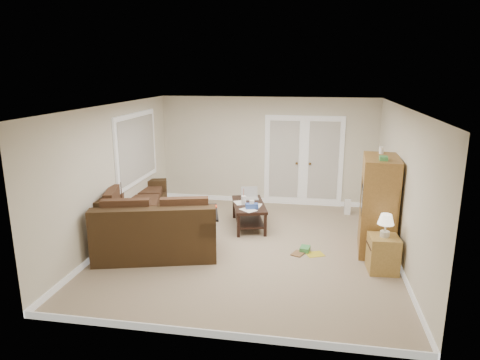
% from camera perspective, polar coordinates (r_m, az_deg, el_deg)
% --- Properties ---
extents(floor, '(5.50, 5.50, 0.00)m').
position_cam_1_polar(floor, '(7.77, 1.26, -8.91)').
color(floor, tan).
rests_on(floor, ground).
extents(ceiling, '(5.00, 5.50, 0.02)m').
position_cam_1_polar(ceiling, '(7.16, 1.37, 9.81)').
color(ceiling, white).
rests_on(ceiling, wall_back).
extents(wall_left, '(0.02, 5.50, 2.50)m').
position_cam_1_polar(wall_left, '(8.11, -16.45, 0.80)').
color(wall_left, beige).
rests_on(wall_left, floor).
extents(wall_right, '(0.02, 5.50, 2.50)m').
position_cam_1_polar(wall_right, '(7.43, 20.74, -0.74)').
color(wall_right, beige).
rests_on(wall_right, floor).
extents(wall_back, '(5.00, 0.02, 2.50)m').
position_cam_1_polar(wall_back, '(10.03, 3.64, 3.87)').
color(wall_back, beige).
rests_on(wall_back, floor).
extents(wall_front, '(5.00, 0.02, 2.50)m').
position_cam_1_polar(wall_front, '(4.79, -3.60, -7.93)').
color(wall_front, beige).
rests_on(wall_front, floor).
extents(baseboards, '(5.00, 5.50, 0.10)m').
position_cam_1_polar(baseboards, '(7.75, 1.26, -8.57)').
color(baseboards, white).
rests_on(baseboards, floor).
extents(french_doors, '(1.80, 0.05, 2.13)m').
position_cam_1_polar(french_doors, '(9.99, 8.45, 2.44)').
color(french_doors, white).
rests_on(french_doors, floor).
extents(window_left, '(0.05, 1.92, 1.42)m').
position_cam_1_polar(window_left, '(8.92, -13.59, 4.15)').
color(window_left, white).
rests_on(window_left, wall_left).
extents(sectional_sofa, '(2.77, 3.23, 0.95)m').
position_cam_1_polar(sectional_sofa, '(8.17, -12.67, -5.28)').
color(sectional_sofa, '#3B2916').
rests_on(sectional_sofa, floor).
extents(coffee_table, '(0.88, 1.31, 0.82)m').
position_cam_1_polar(coffee_table, '(8.67, 1.18, -4.51)').
color(coffee_table, black).
rests_on(coffee_table, floor).
extents(tv_armoire, '(0.65, 1.09, 1.80)m').
position_cam_1_polar(tv_armoire, '(7.72, 17.94, -3.10)').
color(tv_armoire, olive).
rests_on(tv_armoire, floor).
extents(side_cabinet, '(0.47, 0.47, 0.94)m').
position_cam_1_polar(side_cabinet, '(7.12, 18.55, -8.96)').
color(side_cabinet, '#AB833E').
rests_on(side_cabinet, floor).
extents(space_heater, '(0.14, 0.12, 0.33)m').
position_cam_1_polar(space_heater, '(9.71, 14.15, -3.50)').
color(space_heater, white).
rests_on(space_heater, floor).
extents(floor_magazine, '(0.37, 0.33, 0.01)m').
position_cam_1_polar(floor_magazine, '(7.58, 9.95, -9.73)').
color(floor_magazine, gold).
rests_on(floor_magazine, floor).
extents(floor_greenbox, '(0.19, 0.23, 0.08)m').
position_cam_1_polar(floor_greenbox, '(7.66, 8.65, -9.08)').
color(floor_greenbox, '#429249').
rests_on(floor_greenbox, floor).
extents(floor_book, '(0.27, 0.30, 0.02)m').
position_cam_1_polar(floor_book, '(7.58, 7.12, -9.56)').
color(floor_book, brown).
rests_on(floor_book, floor).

